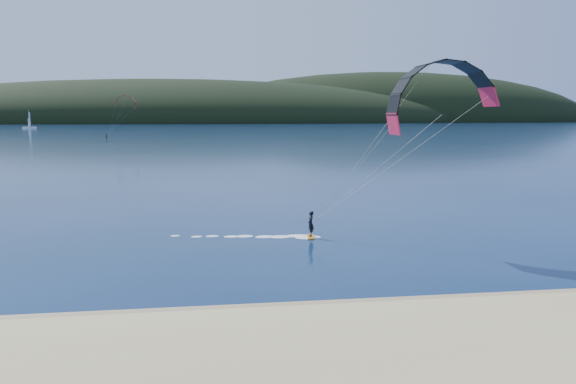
{
  "coord_description": "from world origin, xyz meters",
  "views": [
    {
      "loc": [
        -3.07,
        -20.66,
        9.24
      ],
      "look_at": [
        1.28,
        10.0,
        5.0
      ],
      "focal_mm": 34.94,
      "sensor_mm": 36.0,
      "label": 1
    }
  ],
  "objects": [
    {
      "name": "ground",
      "position": [
        0.0,
        0.0,
        0.0
      ],
      "size": [
        1800.0,
        1800.0,
        0.0
      ],
      "primitive_type": "plane",
      "color": "#081E3C",
      "rests_on": "ground"
    },
    {
      "name": "wet_sand",
      "position": [
        0.0,
        4.5,
        0.05
      ],
      "size": [
        220.0,
        2.5,
        0.1
      ],
      "color": "#987F58",
      "rests_on": "ground"
    },
    {
      "name": "headland",
      "position": [
        0.63,
        745.28,
        0.0
      ],
      "size": [
        1200.0,
        310.0,
        140.0
      ],
      "color": "black",
      "rests_on": "ground"
    },
    {
      "name": "kitesurfer_near",
      "position": [
        12.69,
        16.97,
        9.0
      ],
      "size": [
        23.35,
        6.86,
        12.83
      ],
      "color": "orange",
      "rests_on": "ground"
    },
    {
      "name": "kitesurfer_far",
      "position": [
        -33.91,
        199.35,
        12.76
      ],
      "size": [
        12.76,
        6.67,
        15.83
      ],
      "color": "orange",
      "rests_on": "ground"
    },
    {
      "name": "sailboat",
      "position": [
        -127.52,
        396.71,
        0.98
      ],
      "size": [
        9.14,
        6.0,
        13.25
      ],
      "color": "white",
      "rests_on": "ground"
    }
  ]
}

